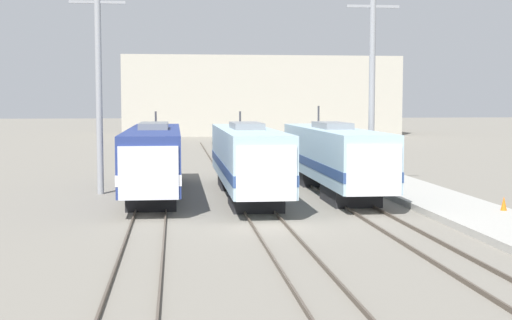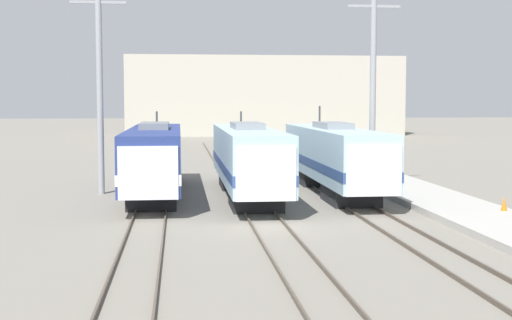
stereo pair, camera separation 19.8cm
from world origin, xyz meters
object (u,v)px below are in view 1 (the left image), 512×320
at_px(locomotive_center, 247,159).
at_px(locomotive_far_right, 334,157).
at_px(catenary_tower_right, 372,83).
at_px(traffic_cone, 504,203).
at_px(locomotive_far_left, 154,158).
at_px(catenary_tower_left, 99,82).

distance_m(locomotive_center, locomotive_far_right, 5.25).
relative_size(catenary_tower_right, traffic_cone, 18.98).
distance_m(locomotive_far_left, locomotive_far_right, 10.21).
xyz_separation_m(catenary_tower_left, catenary_tower_right, (15.85, 0.00, 0.00)).
bearing_deg(locomotive_far_left, catenary_tower_left, 158.31).
relative_size(locomotive_center, catenary_tower_left, 1.42).
bearing_deg(catenary_tower_right, traffic_cone, -72.58).
height_order(locomotive_center, catenary_tower_left, catenary_tower_left).
distance_m(locomotive_far_left, traffic_cone, 18.61).
bearing_deg(locomotive_far_left, traffic_cone, -30.00).
distance_m(catenary_tower_right, traffic_cone, 12.41).
relative_size(locomotive_far_left, traffic_cone, 28.16).
bearing_deg(locomotive_far_left, locomotive_far_right, -0.41).
bearing_deg(catenary_tower_right, locomotive_far_left, -174.52).
bearing_deg(traffic_cone, catenary_tower_right, 107.42).
height_order(catenary_tower_right, traffic_cone, catenary_tower_right).
bearing_deg(locomotive_center, traffic_cone, -35.98).
bearing_deg(locomotive_far_right, catenary_tower_right, 26.83).
xyz_separation_m(locomotive_far_right, catenary_tower_right, (2.57, 1.30, 4.27)).
relative_size(locomotive_far_right, catenary_tower_right, 1.45).
bearing_deg(catenary_tower_left, catenary_tower_right, 0.00).
bearing_deg(locomotive_center, catenary_tower_right, 18.34).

